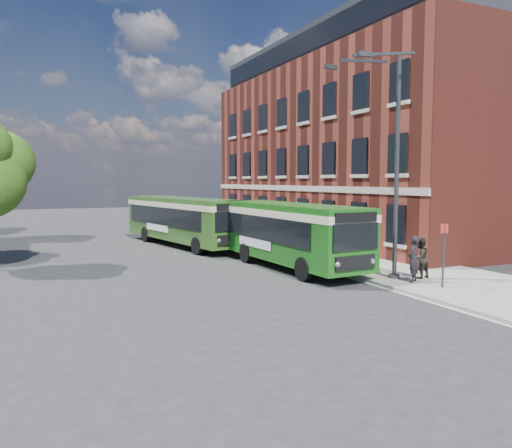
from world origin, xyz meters
name	(u,v)px	position (x,y,z in m)	size (l,w,h in m)	color
ground	(258,283)	(0.00, 0.00, 0.00)	(120.00, 120.00, 0.00)	#27272A
pavement	(307,247)	(7.00, 8.00, 0.07)	(6.00, 48.00, 0.15)	gray
kerb_line	(261,252)	(3.95, 8.00, 0.01)	(0.12, 48.00, 0.01)	beige
brick_office	(363,141)	(14.00, 12.00, 6.97)	(12.10, 26.00, 14.20)	maroon
street_lamp	(390,163)	(4.84, -2.00, 4.79)	(2.96, 2.38, 9.00)	#353739
bus_stop_sign	(443,251)	(5.60, -4.20, 1.51)	(0.35, 0.08, 2.52)	#353739
bus_front	(289,229)	(2.87, 2.74, 1.83)	(3.07, 10.13, 3.02)	#165613
bus_rear	(182,217)	(0.60, 12.59, 1.83)	(4.64, 12.19, 3.02)	#2B541C
pedestrian_a	(413,259)	(5.32, -2.95, 1.05)	(0.66, 0.43, 1.80)	black
pedestrian_b	(420,258)	(6.12, -2.47, 0.97)	(0.79, 0.62, 1.63)	black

